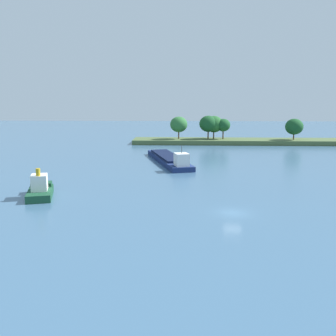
# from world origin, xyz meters

# --- Properties ---
(ground_plane) EXTENTS (400.00, 400.00, 0.00)m
(ground_plane) POSITION_xyz_m (0.00, 0.00, 0.00)
(ground_plane) COLOR #3D607F
(treeline_island) EXTENTS (92.52, 11.31, 9.74)m
(treeline_island) POSITION_xyz_m (21.65, 81.87, 3.31)
(treeline_island) COLOR #4C6038
(treeline_island) RESTS_ON ground
(tugboat) EXTENTS (5.88, 9.17, 5.04)m
(tugboat) POSITION_xyz_m (-30.69, 7.76, 1.29)
(tugboat) COLOR #19472D
(tugboat) RESTS_ON ground
(cargo_barge) EXTENTS (12.78, 28.95, 5.76)m
(cargo_barge) POSITION_xyz_m (-10.56, 41.94, 0.94)
(cargo_barge) COLOR navy
(cargo_barge) RESTS_ON ground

